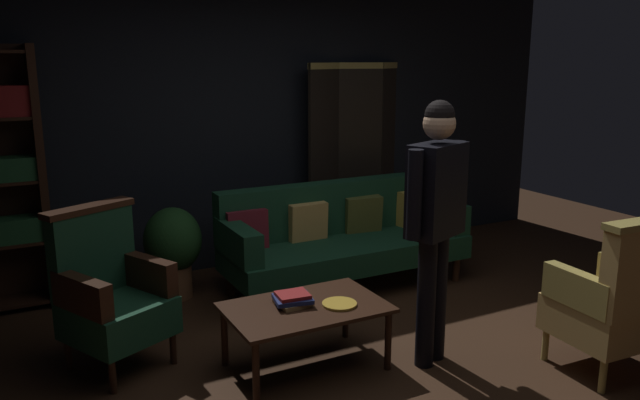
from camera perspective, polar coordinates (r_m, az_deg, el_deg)
ground_plane at (r=4.16m, az=5.32°, el=-15.11°), size 10.00×10.00×0.00m
back_wall at (r=5.90m, az=-7.54°, el=7.45°), size 7.20×0.10×2.80m
folding_screen at (r=6.35m, az=3.55°, el=4.15°), size 1.27×0.37×1.90m
velvet_couch at (r=5.41m, az=1.93°, el=-3.12°), size 2.12×0.78×0.88m
coffee_table at (r=4.01m, az=-1.33°, el=-10.24°), size 1.00×0.64×0.42m
armchair_gilt_accent at (r=4.30m, az=25.27°, el=-8.23°), size 0.61×0.60×1.04m
armchair_wing_left at (r=4.22m, az=-18.57°, el=-8.07°), size 0.77×0.77×1.04m
standing_figure at (r=3.95m, az=10.50°, el=-0.87°), size 0.56×0.34×1.70m
potted_plant at (r=5.26m, az=-13.27°, el=-4.15°), size 0.47×0.47×0.76m
book_tan_leather at (r=4.01m, az=-2.50°, el=-9.35°), size 0.20×0.20×0.03m
book_navy_cloth at (r=4.00m, az=-2.51°, el=-9.00°), size 0.27×0.24×0.03m
book_red_leather at (r=3.99m, az=-2.51°, el=-8.66°), size 0.21×0.19×0.02m
brass_tray at (r=4.00m, az=1.79°, el=-9.46°), size 0.22×0.22×0.02m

